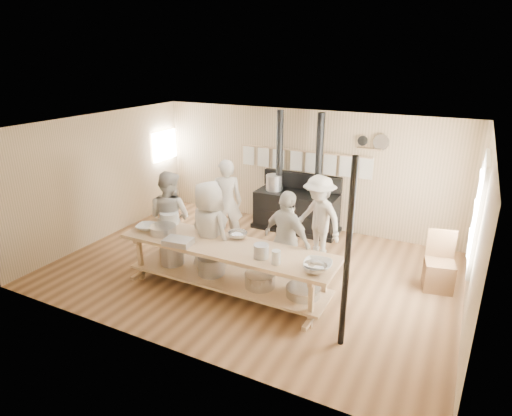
# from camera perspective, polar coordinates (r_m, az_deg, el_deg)

# --- Properties ---
(ground) EXTENTS (7.00, 7.00, 0.00)m
(ground) POSITION_cam_1_polar(r_m,az_deg,el_deg) (7.90, -0.46, -8.11)
(ground) COLOR brown
(ground) RESTS_ON ground
(room_shell) EXTENTS (7.00, 7.00, 7.00)m
(room_shell) POSITION_cam_1_polar(r_m,az_deg,el_deg) (7.28, -0.50, 3.25)
(room_shell) COLOR tan
(room_shell) RESTS_ON ground
(window_right) EXTENTS (0.09, 1.50, 1.65)m
(window_right) POSITION_cam_1_polar(r_m,az_deg,el_deg) (7.14, 27.54, -0.46)
(window_right) COLOR beige
(window_right) RESTS_ON ground
(left_opening) EXTENTS (0.00, 0.90, 0.90)m
(left_opening) POSITION_cam_1_polar(r_m,az_deg,el_deg) (10.77, -12.08, 8.16)
(left_opening) COLOR white
(left_opening) RESTS_ON ground
(stove) EXTENTS (1.90, 0.75, 2.60)m
(stove) POSITION_cam_1_polar(r_m,az_deg,el_deg) (9.46, 5.41, 0.11)
(stove) COLOR black
(stove) RESTS_ON ground
(towel_rail) EXTENTS (3.00, 0.04, 0.47)m
(towel_rail) POSITION_cam_1_polar(r_m,az_deg,el_deg) (9.42, 6.29, 6.54)
(towel_rail) COLOR tan
(towel_rail) RESTS_ON ground
(back_wall_shelf) EXTENTS (0.63, 0.14, 0.32)m
(back_wall_shelf) POSITION_cam_1_polar(r_m,az_deg,el_deg) (8.96, 15.34, 8.22)
(back_wall_shelf) COLOR tan
(back_wall_shelf) RESTS_ON ground
(prep_table) EXTENTS (3.60, 0.90, 0.85)m
(prep_table) POSITION_cam_1_polar(r_m,az_deg,el_deg) (6.97, -3.98, -7.39)
(prep_table) COLOR tan
(prep_table) RESTS_ON ground
(support_post) EXTENTS (0.08, 0.08, 2.60)m
(support_post) POSITION_cam_1_polar(r_m,az_deg,el_deg) (5.53, 12.10, -6.41)
(support_post) COLOR black
(support_post) RESTS_ON ground
(cook_far_left) EXTENTS (0.78, 0.72, 1.78)m
(cook_far_left) POSITION_cam_1_polar(r_m,az_deg,el_deg) (8.61, -3.99, 0.74)
(cook_far_left) COLOR #B7AFA2
(cook_far_left) RESTS_ON ground
(cook_left) EXTENTS (0.87, 0.69, 1.75)m
(cook_left) POSITION_cam_1_polar(r_m,az_deg,el_deg) (8.02, -11.39, -1.21)
(cook_left) COLOR #B7AFA2
(cook_left) RESTS_ON ground
(cook_center) EXTENTS (0.99, 0.79, 1.77)m
(cook_center) POSITION_cam_1_polar(r_m,az_deg,el_deg) (7.21, -6.20, -3.26)
(cook_center) COLOR #B7AFA2
(cook_center) RESTS_ON ground
(cook_right) EXTENTS (1.06, 0.73, 1.68)m
(cook_right) POSITION_cam_1_polar(r_m,az_deg,el_deg) (7.01, 4.15, -4.32)
(cook_right) COLOR #B7AFA2
(cook_right) RESTS_ON ground
(cook_by_window) EXTENTS (1.22, 1.01, 1.65)m
(cook_by_window) POSITION_cam_1_polar(r_m,az_deg,el_deg) (8.04, 8.33, -1.35)
(cook_by_window) COLOR #B7AFA2
(cook_by_window) RESTS_ON ground
(chair) EXTENTS (0.54, 0.54, 0.98)m
(chair) POSITION_cam_1_polar(r_m,az_deg,el_deg) (7.78, 23.15, -7.90)
(chair) COLOR #4E351F
(chair) RESTS_ON ground
(bowl_white_a) EXTENTS (0.44, 0.44, 0.09)m
(bowl_white_a) POSITION_cam_1_polar(r_m,az_deg,el_deg) (7.61, -14.33, -2.47)
(bowl_white_a) COLOR white
(bowl_white_a) RESTS_ON prep_table
(bowl_steel_a) EXTENTS (0.43, 0.43, 0.10)m
(bowl_steel_a) POSITION_cam_1_polar(r_m,az_deg,el_deg) (7.05, -2.44, -3.62)
(bowl_steel_a) COLOR silver
(bowl_steel_a) RESTS_ON prep_table
(bowl_white_b) EXTENTS (0.46, 0.46, 0.10)m
(bowl_white_b) POSITION_cam_1_polar(r_m,az_deg,el_deg) (6.15, 8.25, -7.51)
(bowl_white_b) COLOR white
(bowl_white_b) RESTS_ON prep_table
(bowl_steel_b) EXTENTS (0.47, 0.47, 0.11)m
(bowl_steel_b) POSITION_cam_1_polar(r_m,az_deg,el_deg) (6.04, 7.87, -7.96)
(bowl_steel_b) COLOR silver
(bowl_steel_b) RESTS_ON prep_table
(roasting_pan) EXTENTS (0.47, 0.35, 0.10)m
(roasting_pan) POSITION_cam_1_polar(r_m,az_deg,el_deg) (6.91, -10.33, -4.44)
(roasting_pan) COLOR #B2B2B7
(roasting_pan) RESTS_ON prep_table
(mixing_bowl_large) EXTENTS (0.52, 0.52, 0.14)m
(mixing_bowl_large) POSITION_cam_1_polar(r_m,az_deg,el_deg) (7.37, -12.28, -2.83)
(mixing_bowl_large) COLOR silver
(mixing_bowl_large) RESTS_ON prep_table
(bucket_galv) EXTENTS (0.28, 0.28, 0.21)m
(bucket_galv) POSITION_cam_1_polar(r_m,az_deg,el_deg) (6.36, 0.69, -5.76)
(bucket_galv) COLOR gray
(bucket_galv) RESTS_ON prep_table
(deep_bowl_enamel) EXTENTS (0.41, 0.41, 0.21)m
(deep_bowl_enamel) POSITION_cam_1_polar(r_m,az_deg,el_deg) (7.76, -11.47, -1.32)
(deep_bowl_enamel) COLOR white
(deep_bowl_enamel) RESTS_ON prep_table
(pitcher) EXTENTS (0.17, 0.17, 0.21)m
(pitcher) POSITION_cam_1_polar(r_m,az_deg,el_deg) (6.18, 2.70, -6.58)
(pitcher) COLOR white
(pitcher) RESTS_ON prep_table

